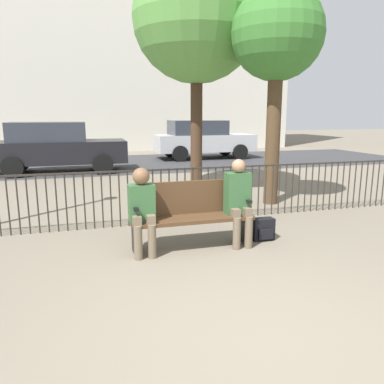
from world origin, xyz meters
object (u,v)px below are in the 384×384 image
parked_car_0 (202,139)px  tree_1 (197,18)px  park_bench (190,212)px  backpack (263,229)px  tree_0 (277,37)px  seated_person_0 (142,206)px  parked_car_1 (56,146)px  seated_person_1 (239,198)px

parked_car_0 → tree_1: bearing=-109.0°
park_bench → backpack: 1.16m
tree_0 → seated_person_0: bearing=-144.1°
tree_1 → backpack: bearing=-91.5°
backpack → tree_0: tree_0 is taller
parked_car_0 → park_bench: bearing=-108.7°
parked_car_1 → seated_person_1: bearing=-70.5°
seated_person_0 → seated_person_1: bearing=0.2°
park_bench → tree_0: tree_0 is taller
seated_person_0 → backpack: (1.80, 0.09, -0.50)m
parked_car_0 → parked_car_1: (-5.78, -2.54, 0.00)m
tree_1 → seated_person_0: bearing=-116.5°
seated_person_0 → seated_person_1: size_ratio=0.95×
tree_0 → tree_1: 2.08m
park_bench → tree_0: (2.36, 2.08, 2.82)m
parked_car_0 → seated_person_0: bearing=-111.8°
seated_person_0 → tree_0: tree_0 is taller
park_bench → tree_1: (1.21, 3.69, 3.46)m
tree_0 → parked_car_1: bearing=127.7°
backpack → tree_0: bearing=59.5°
parked_car_1 → tree_1: bearing=-51.5°
park_bench → tree_1: bearing=71.8°
seated_person_1 → tree_0: tree_0 is taller
seated_person_1 → tree_1: 5.05m
park_bench → tree_0: 4.23m
park_bench → parked_car_1: size_ratio=0.40×
tree_0 → parked_car_0: tree_0 is taller
seated_person_0 → parked_car_0: 11.49m
seated_person_0 → backpack: 1.88m
backpack → parked_car_1: size_ratio=0.08×
tree_0 → parked_car_0: (1.21, 8.45, -2.47)m
backpack → parked_car_0: size_ratio=0.08×
seated_person_0 → parked_car_0: (4.26, 10.66, 0.18)m
park_bench → parked_car_1: (-2.21, 7.99, 0.35)m
park_bench → tree_0: size_ratio=0.39×
park_bench → seated_person_1: size_ratio=1.38×
tree_0 → parked_car_1: 7.87m
seated_person_1 → tree_0: (1.69, 2.21, 2.63)m
seated_person_1 → tree_1: (0.54, 3.81, 3.27)m
backpack → tree_0: 4.00m
seated_person_1 → backpack: (0.44, 0.09, -0.52)m
seated_person_0 → parked_car_0: bearing=68.2°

